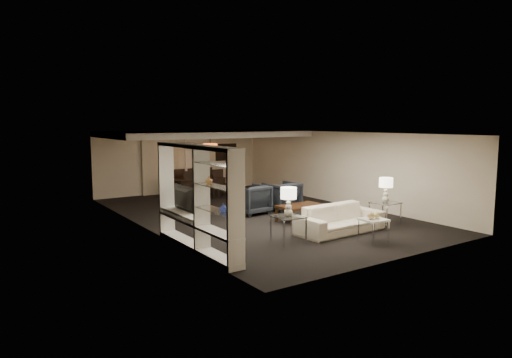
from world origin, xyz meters
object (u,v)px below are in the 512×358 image
(chair_nm, at_px, (206,185))
(chair_fl, at_px, (177,182))
(pendant_light, at_px, (210,147))
(side_table_right, at_px, (385,213))
(armchair_right, at_px, (282,196))
(table_lamp_right, at_px, (386,190))
(armchair_left, at_px, (251,199))
(side_table_left, at_px, (288,229))
(floor_lamp, at_px, (169,174))
(floor_speaker, at_px, (208,218))
(sofa, at_px, (340,219))
(television, at_px, (180,198))
(chair_fm, at_px, (191,181))
(marble_table, at_px, (373,230))
(dining_table, at_px, (199,187))
(coffee_table, at_px, (301,213))
(table_lamp_left, at_px, (288,202))
(vase_blue, at_px, (223,208))
(chair_fr, at_px, (205,180))
(chair_nl, at_px, (192,186))
(chair_nr, at_px, (220,183))
(vase_amber, at_px, (209,180))

(chair_nm, xyz_separation_m, chair_fl, (-0.60, 1.30, 0.00))
(pendant_light, relative_size, side_table_right, 0.78)
(armchair_right, relative_size, table_lamp_right, 1.44)
(pendant_light, relative_size, armchair_left, 0.52)
(side_table_left, distance_m, floor_lamp, 7.23)
(chair_fl, bearing_deg, floor_speaker, 72.29)
(floor_speaker, bearing_deg, chair_nm, 40.74)
(sofa, relative_size, floor_lamp, 1.28)
(side_table_left, distance_m, side_table_right, 3.40)
(television, distance_m, chair_fm, 7.34)
(marble_table, height_order, dining_table, dining_table)
(armchair_right, bearing_deg, side_table_left, 52.08)
(coffee_table, relative_size, side_table_right, 2.00)
(table_lamp_left, relative_size, chair_fm, 0.66)
(floor_speaker, xyz_separation_m, chair_nm, (2.62, 5.09, 0.04))
(marble_table, xyz_separation_m, vase_blue, (-3.83, 0.45, 0.87))
(chair_fr, bearing_deg, dining_table, 46.33)
(floor_speaker, relative_size, chair_nl, 0.92)
(sofa, xyz_separation_m, armchair_left, (-0.60, 3.30, 0.10))
(table_lamp_left, xyz_separation_m, floor_lamp, (0.07, 7.21, -0.02))
(chair_nl, relative_size, chair_fr, 1.00)
(pendant_light, relative_size, vase_blue, 2.87)
(sofa, height_order, vase_blue, vase_blue)
(table_lamp_left, relative_size, chair_nm, 0.66)
(sofa, height_order, table_lamp_right, table_lamp_right)
(armchair_left, height_order, table_lamp_right, table_lamp_right)
(chair_nr, bearing_deg, marble_table, -90.92)
(vase_amber, bearing_deg, marble_table, -15.34)
(table_lamp_right, height_order, floor_lamp, floor_lamp)
(vase_blue, bearing_deg, pendant_light, 63.66)
(sofa, relative_size, vase_blue, 13.41)
(dining_table, bearing_deg, chair_fl, 130.62)
(vase_amber, xyz_separation_m, floor_lamp, (2.20, 7.25, -0.69))
(side_table_left, bearing_deg, side_table_right, 0.00)
(chair_nr, bearing_deg, floor_lamp, 163.20)
(television, xyz_separation_m, floor_speaker, (0.77, 0.10, -0.57))
(sofa, distance_m, table_lamp_right, 1.81)
(side_table_left, relative_size, television, 0.65)
(side_table_left, distance_m, table_lamp_right, 3.46)
(television, bearing_deg, chair_fm, -27.61)
(television, height_order, chair_fm, television)
(side_table_right, bearing_deg, vase_blue, -173.30)
(table_lamp_right, distance_m, vase_amber, 5.57)
(pendant_light, height_order, table_lamp_right, pendant_light)
(pendant_light, bearing_deg, coffee_table, -87.52)
(sofa, bearing_deg, chair_fl, 94.75)
(chair_nl, height_order, chair_fm, same)
(marble_table, bearing_deg, sofa, 90.00)
(floor_speaker, distance_m, chair_fl, 6.71)
(armchair_right, height_order, chair_nr, chair_nr)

